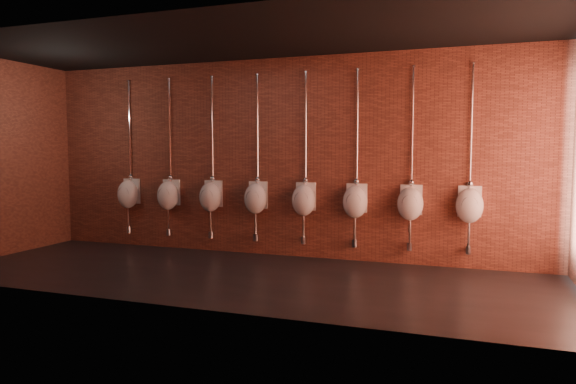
{
  "coord_description": "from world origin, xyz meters",
  "views": [
    {
      "loc": [
        2.87,
        -6.34,
        1.73
      ],
      "look_at": [
        0.37,
        0.9,
        1.1
      ],
      "focal_mm": 32.0,
      "sensor_mm": 36.0,
      "label": 1
    }
  ],
  "objects_px": {
    "urinal_2": "(211,196)",
    "urinal_6": "(410,203)",
    "urinal_4": "(304,199)",
    "urinal_1": "(168,195)",
    "urinal_0": "(128,193)",
    "urinal_7": "(469,205)",
    "urinal_5": "(355,201)",
    "urinal_3": "(256,198)"
  },
  "relations": [
    {
      "from": "urinal_2",
      "to": "urinal_6",
      "type": "xyz_separation_m",
      "value": [
        3.3,
        0.0,
        0.0
      ]
    },
    {
      "from": "urinal_4",
      "to": "urinal_6",
      "type": "bearing_deg",
      "value": 0.0
    },
    {
      "from": "urinal_1",
      "to": "urinal_4",
      "type": "bearing_deg",
      "value": 0.0
    },
    {
      "from": "urinal_0",
      "to": "urinal_2",
      "type": "bearing_deg",
      "value": 0.0
    },
    {
      "from": "urinal_0",
      "to": "urinal_7",
      "type": "height_order",
      "value": "same"
    },
    {
      "from": "urinal_4",
      "to": "urinal_7",
      "type": "distance_m",
      "value": 2.47
    },
    {
      "from": "urinal_2",
      "to": "urinal_6",
      "type": "distance_m",
      "value": 3.3
    },
    {
      "from": "urinal_4",
      "to": "urinal_6",
      "type": "relative_size",
      "value": 1.0
    },
    {
      "from": "urinal_5",
      "to": "urinal_7",
      "type": "distance_m",
      "value": 1.65
    },
    {
      "from": "urinal_0",
      "to": "urinal_4",
      "type": "height_order",
      "value": "same"
    },
    {
      "from": "urinal_4",
      "to": "urinal_7",
      "type": "relative_size",
      "value": 1.0
    },
    {
      "from": "urinal_7",
      "to": "urinal_4",
      "type": "bearing_deg",
      "value": 180.0
    },
    {
      "from": "urinal_0",
      "to": "urinal_2",
      "type": "relative_size",
      "value": 1.0
    },
    {
      "from": "urinal_3",
      "to": "urinal_4",
      "type": "distance_m",
      "value": 0.82
    },
    {
      "from": "urinal_5",
      "to": "urinal_6",
      "type": "xyz_separation_m",
      "value": [
        0.82,
        0.0,
        0.0
      ]
    },
    {
      "from": "urinal_2",
      "to": "urinal_7",
      "type": "xyz_separation_m",
      "value": [
        4.12,
        0.0,
        0.0
      ]
    },
    {
      "from": "urinal_3",
      "to": "urinal_7",
      "type": "distance_m",
      "value": 3.3
    },
    {
      "from": "urinal_2",
      "to": "urinal_7",
      "type": "bearing_deg",
      "value": 0.0
    },
    {
      "from": "urinal_3",
      "to": "urinal_5",
      "type": "relative_size",
      "value": 1.0
    },
    {
      "from": "urinal_0",
      "to": "urinal_7",
      "type": "relative_size",
      "value": 1.0
    },
    {
      "from": "urinal_1",
      "to": "urinal_6",
      "type": "distance_m",
      "value": 4.12
    },
    {
      "from": "urinal_1",
      "to": "urinal_0",
      "type": "bearing_deg",
      "value": 180.0
    },
    {
      "from": "urinal_0",
      "to": "urinal_6",
      "type": "height_order",
      "value": "same"
    },
    {
      "from": "urinal_4",
      "to": "urinal_5",
      "type": "relative_size",
      "value": 1.0
    },
    {
      "from": "urinal_5",
      "to": "urinal_1",
      "type": "bearing_deg",
      "value": 180.0
    },
    {
      "from": "urinal_2",
      "to": "urinal_5",
      "type": "height_order",
      "value": "same"
    },
    {
      "from": "urinal_1",
      "to": "urinal_4",
      "type": "height_order",
      "value": "same"
    },
    {
      "from": "urinal_5",
      "to": "urinal_6",
      "type": "bearing_deg",
      "value": 0.0
    },
    {
      "from": "urinal_6",
      "to": "urinal_0",
      "type": "bearing_deg",
      "value": 180.0
    },
    {
      "from": "urinal_2",
      "to": "urinal_4",
      "type": "relative_size",
      "value": 1.0
    },
    {
      "from": "urinal_4",
      "to": "urinal_7",
      "type": "xyz_separation_m",
      "value": [
        2.47,
        0.0,
        0.0
      ]
    },
    {
      "from": "urinal_1",
      "to": "urinal_7",
      "type": "relative_size",
      "value": 1.0
    },
    {
      "from": "urinal_3",
      "to": "urinal_1",
      "type": "bearing_deg",
      "value": 180.0
    },
    {
      "from": "urinal_0",
      "to": "urinal_7",
      "type": "xyz_separation_m",
      "value": [
        5.77,
        0.0,
        0.0
      ]
    },
    {
      "from": "urinal_1",
      "to": "urinal_4",
      "type": "xyz_separation_m",
      "value": [
        2.47,
        0.0,
        0.0
      ]
    },
    {
      "from": "urinal_4",
      "to": "urinal_6",
      "type": "distance_m",
      "value": 1.65
    },
    {
      "from": "urinal_1",
      "to": "urinal_2",
      "type": "distance_m",
      "value": 0.82
    },
    {
      "from": "urinal_1",
      "to": "urinal_3",
      "type": "distance_m",
      "value": 1.65
    },
    {
      "from": "urinal_2",
      "to": "urinal_3",
      "type": "distance_m",
      "value": 0.82
    },
    {
      "from": "urinal_1",
      "to": "urinal_3",
      "type": "xyz_separation_m",
      "value": [
        1.65,
        0.0,
        0.0
      ]
    },
    {
      "from": "urinal_4",
      "to": "urinal_5",
      "type": "xyz_separation_m",
      "value": [
        0.82,
        0.0,
        0.0
      ]
    },
    {
      "from": "urinal_1",
      "to": "urinal_4",
      "type": "distance_m",
      "value": 2.47
    }
  ]
}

